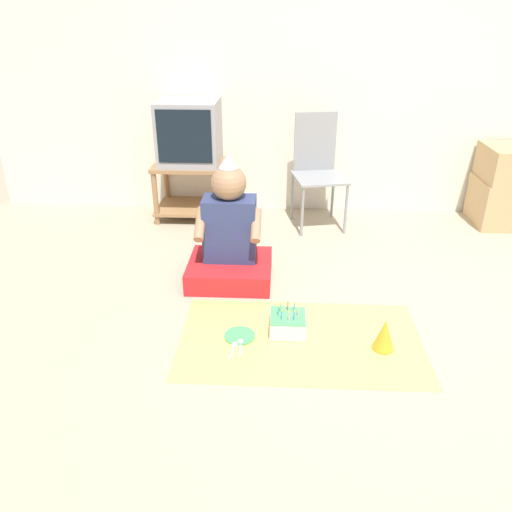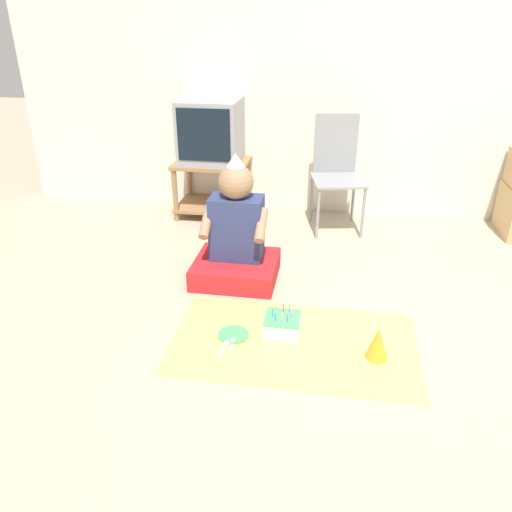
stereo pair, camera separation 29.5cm
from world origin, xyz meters
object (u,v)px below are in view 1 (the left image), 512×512
object	(u,v)px
person_seated	(230,241)
tv	(189,132)
folding_chair	(317,164)
party_hat_blue	(384,334)
birthday_cake	(288,323)
paper_plate	(240,336)
cardboard_box_stack	(506,187)

from	to	relation	value
person_seated	tv	bearing A→B (deg)	111.14
tv	person_seated	bearing A→B (deg)	-68.86
folding_chair	tv	bearing A→B (deg)	175.39
party_hat_blue	person_seated	bearing A→B (deg)	139.83
person_seated	birthday_cake	distance (m)	0.77
tv	folding_chair	world-z (taller)	tv
birthday_cake	paper_plate	bearing A→B (deg)	-165.95
paper_plate	party_hat_blue	bearing A→B (deg)	-4.84
tv	paper_plate	xyz separation A→B (m)	(0.56, -1.84, -0.73)
folding_chair	party_hat_blue	bearing A→B (deg)	-81.41
cardboard_box_stack	paper_plate	world-z (taller)	cardboard_box_stack
tv	party_hat_blue	xyz separation A→B (m)	(1.35, -1.91, -0.65)
folding_chair	cardboard_box_stack	distance (m)	1.61
folding_chair	party_hat_blue	distance (m)	1.89
tv	birthday_cake	bearing A→B (deg)	-64.89
folding_chair	party_hat_blue	xyz separation A→B (m)	(0.28, -1.82, -0.42)
tv	party_hat_blue	distance (m)	2.42
cardboard_box_stack	tv	bearing A→B (deg)	179.39
tv	folding_chair	size ratio (longest dim) A/B	0.57
tv	folding_chair	xyz separation A→B (m)	(1.07, -0.09, -0.23)
cardboard_box_stack	party_hat_blue	distance (m)	2.31
birthday_cake	paper_plate	distance (m)	0.28
folding_chair	person_seated	world-z (taller)	folding_chair
person_seated	birthday_cake	world-z (taller)	person_seated
folding_chair	person_seated	xyz separation A→B (m)	(-0.63, -1.06, -0.23)
tv	cardboard_box_stack	size ratio (longest dim) A/B	0.78
tv	birthday_cake	xyz separation A→B (m)	(0.83, -1.77, -0.69)
folding_chair	paper_plate	size ratio (longest dim) A/B	5.24
cardboard_box_stack	paper_plate	bearing A→B (deg)	-139.28
person_seated	party_hat_blue	distance (m)	1.20
party_hat_blue	paper_plate	xyz separation A→B (m)	(-0.79, 0.07, -0.08)
tv	person_seated	distance (m)	1.31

